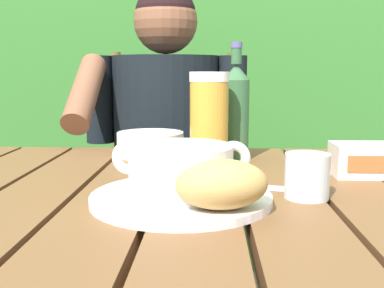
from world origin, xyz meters
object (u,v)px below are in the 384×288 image
object	(u,v)px
person_eating	(164,153)
bread_roll	(222,184)
serving_plate	(181,198)
butter_tub	(362,160)
water_glass_small	(307,176)
table_knife	(259,187)
soup_bowl	(181,169)
beer_bottle	(236,111)
diner_bowl	(150,144)
chair_near_diner	(171,207)
beer_glass	(209,120)

from	to	relation	value
person_eating	bread_roll	bearing A→B (deg)	-78.91
serving_plate	butter_tub	world-z (taller)	butter_tub
serving_plate	water_glass_small	distance (m)	0.19
bread_roll	table_knife	xyz separation A→B (m)	(0.06, 0.14, -0.04)
soup_bowl	butter_tub	bearing A→B (deg)	29.71
serving_plate	beer_bottle	size ratio (longest dim) A/B	1.07
beer_bottle	diner_bowl	world-z (taller)	beer_bottle
beer_bottle	table_knife	distance (m)	0.27
person_eating	water_glass_small	xyz separation A→B (m)	(0.28, -0.68, 0.09)
person_eating	diner_bowl	distance (m)	0.35
bread_roll	water_glass_small	distance (m)	0.16
chair_near_diner	soup_bowl	world-z (taller)	chair_near_diner
person_eating	bread_roll	world-z (taller)	person_eating
bread_roll	butter_tub	size ratio (longest dim) A/B	1.34
diner_bowl	bread_roll	bearing A→B (deg)	-70.99
person_eating	bread_roll	distance (m)	0.80
water_glass_small	beer_bottle	bearing A→B (deg)	107.26
bread_roll	diner_bowl	size ratio (longest dim) A/B	0.94
person_eating	chair_near_diner	bearing A→B (deg)	89.19
beer_bottle	bread_roll	bearing A→B (deg)	-95.57
person_eating	soup_bowl	distance (m)	0.72
diner_bowl	water_glass_small	bearing A→B (deg)	-50.29
chair_near_diner	bread_roll	distance (m)	1.05
water_glass_small	table_knife	size ratio (longest dim) A/B	0.42
beer_glass	table_knife	world-z (taller)	beer_glass
diner_bowl	table_knife	bearing A→B (deg)	-53.51
soup_bowl	water_glass_small	xyz separation A→B (m)	(0.19, 0.03, -0.02)
serving_plate	beer_glass	world-z (taller)	beer_glass
butter_tub	diner_bowl	size ratio (longest dim) A/B	0.70
water_glass_small	table_knife	distance (m)	0.09
chair_near_diner	serving_plate	distance (m)	0.96
table_knife	diner_bowl	distance (m)	0.36
serving_plate	beer_bottle	distance (m)	0.35
person_eating	diner_bowl	size ratio (longest dim) A/B	8.12
beer_bottle	butter_tub	distance (m)	0.28
serving_plate	chair_near_diner	bearing A→B (deg)	95.73
diner_bowl	chair_near_diner	bearing A→B (deg)	90.00
serving_plate	beer_glass	xyz separation A→B (m)	(0.04, 0.25, 0.09)
beer_glass	water_glass_small	xyz separation A→B (m)	(0.15, -0.22, -0.06)
beer_glass	butter_tub	size ratio (longest dim) A/B	1.80
chair_near_diner	person_eating	xyz separation A→B (m)	(-0.00, -0.20, 0.23)
beer_bottle	butter_tub	world-z (taller)	beer_bottle
beer_bottle	beer_glass	bearing A→B (deg)	-125.16
chair_near_diner	bread_roll	xyz separation A→B (m)	(0.15, -0.98, 0.33)
person_eating	beer_bottle	xyz separation A→B (m)	(0.19, -0.38, 0.16)
soup_bowl	bread_roll	distance (m)	0.09
soup_bowl	diner_bowl	size ratio (longest dim) A/B	1.35
beer_glass	diner_bowl	world-z (taller)	beer_glass
water_glass_small	butter_tub	xyz separation A→B (m)	(0.13, 0.15, -0.00)
bread_roll	beer_bottle	distance (m)	0.40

